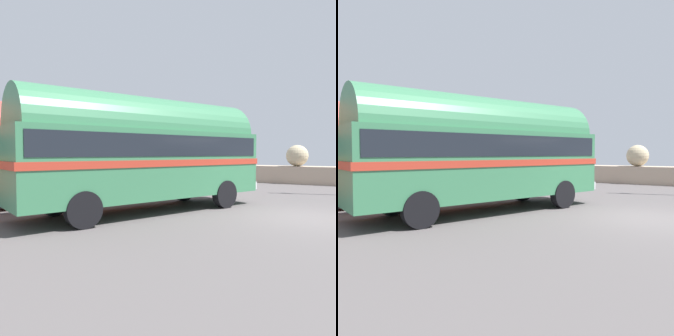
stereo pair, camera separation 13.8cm
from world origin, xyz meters
TOP-DOWN VIEW (x-y plane):
  - ground at (0.00, 0.00)m, footprint 32.00×26.00m
  - vintage_coach at (-4.77, -1.58)m, footprint 5.31×8.87m
  - second_coach at (-8.66, -1.64)m, footprint 5.82×8.78m

SIDE VIEW (x-z plane):
  - ground at x=0.00m, z-range 0.00..0.02m
  - vintage_coach at x=-4.77m, z-range 0.20..3.90m
  - second_coach at x=-8.66m, z-range 0.20..3.90m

